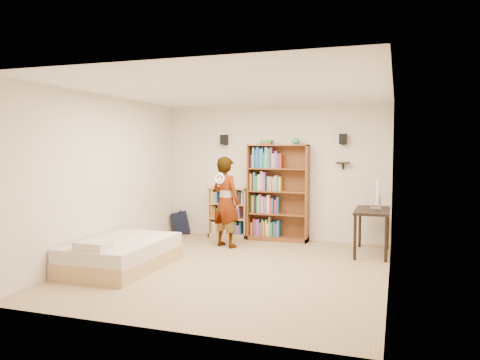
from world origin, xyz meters
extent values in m
cube|color=tan|center=(0.00, 0.00, 0.00)|extent=(4.50, 5.00, 0.01)
cube|color=beige|center=(0.00, 2.50, 1.35)|extent=(4.50, 0.02, 2.70)
cube|color=beige|center=(0.00, -2.50, 1.35)|extent=(4.50, 0.02, 2.70)
cube|color=beige|center=(-2.25, 0.00, 1.35)|extent=(0.02, 5.00, 2.70)
cube|color=beige|center=(2.25, 0.00, 1.35)|extent=(0.02, 5.00, 2.70)
cube|color=white|center=(0.00, 0.00, 2.70)|extent=(4.50, 5.00, 0.02)
cube|color=silver|center=(0.00, 2.47, 2.67)|extent=(4.50, 0.06, 0.06)
cube|color=silver|center=(0.00, -2.47, 2.67)|extent=(4.50, 0.06, 0.06)
cube|color=silver|center=(-2.22, 0.00, 2.67)|extent=(0.06, 5.00, 0.06)
cube|color=silver|center=(2.22, 0.00, 2.67)|extent=(0.06, 5.00, 0.06)
cube|color=black|center=(-1.05, 2.40, 2.00)|extent=(0.14, 0.12, 0.20)
cube|color=black|center=(1.35, 2.40, 2.00)|extent=(0.14, 0.12, 0.20)
cube|color=black|center=(1.35, 2.41, 1.55)|extent=(0.25, 0.16, 0.02)
imported|color=black|center=(-0.66, 1.44, 0.84)|extent=(0.72, 0.60, 1.68)
torus|color=white|center=(-0.66, 1.13, 1.29)|extent=(0.18, 0.07, 0.19)
camera|label=1|loc=(2.33, -6.61, 1.84)|focal=35.00mm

